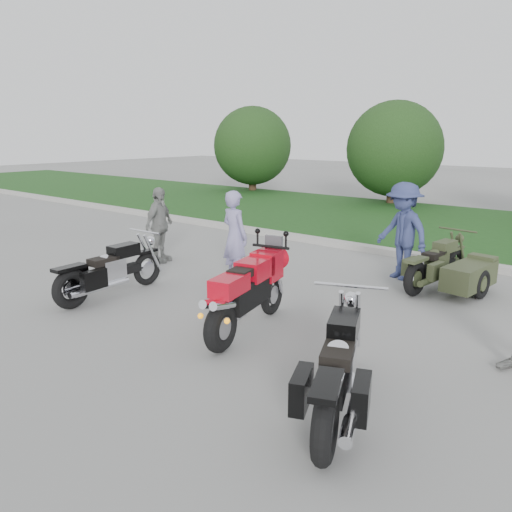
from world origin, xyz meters
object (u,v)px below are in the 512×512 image
Objects in this scene: cruiser_right at (338,373)px; cruiser_left at (107,273)px; person_denim at (403,231)px; cruiser_sidecar at (454,272)px; person_stripe at (235,236)px; sportbike_red at (247,291)px; person_back at (159,225)px.

cruiser_left is at bearing 148.76° from cruiser_right.
person_denim is (3.47, 4.34, 0.50)m from cruiser_left.
cruiser_right reaches higher than cruiser_sidecar.
cruiser_sidecar is at bearing 8.98° from person_denim.
person_stripe is (-3.97, 2.93, 0.40)m from cruiser_right.
cruiser_left is at bearing -131.35° from cruiser_sidecar.
cruiser_sidecar is 1.14× the size of person_denim.
sportbike_red is at bearing 130.08° from cruiser_right.
person_stripe is at bearing 122.96° from sportbike_red.
person_back is at bearing 10.04° from person_stripe.
person_back is (-1.22, 2.22, 0.38)m from cruiser_left.
person_denim reaches higher than person_back.
cruiser_sidecar is at bearing -140.11° from person_stripe.
sportbike_red is at bearing 3.67° from cruiser_left.
cruiser_left is 5.58m from person_denim.
sportbike_red is at bearing -76.16° from person_denim.
cruiser_right is 1.21× the size of person_denim.
cruiser_sidecar is (4.59, 4.08, -0.06)m from cruiser_left.
person_stripe is 2.27m from person_back.
sportbike_red is at bearing 146.68° from person_stripe.
cruiser_right is at bearing -11.54° from cruiser_left.
person_denim reaches higher than person_stripe.
person_back reaches higher than sportbike_red.
cruiser_right is 1.30× the size of person_stripe.
person_denim is (2.42, 2.18, 0.07)m from person_stripe.
cruiser_left is 1.38× the size of person_back.
sportbike_red is 4.06m from person_denim.
sportbike_red is 4.53m from person_back.
cruiser_left is at bearing 174.24° from sportbike_red.
cruiser_right is 1.06× the size of cruiser_sidecar.
cruiser_left is 2.56m from person_back.
person_denim is at bearing 48.51° from cruiser_left.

